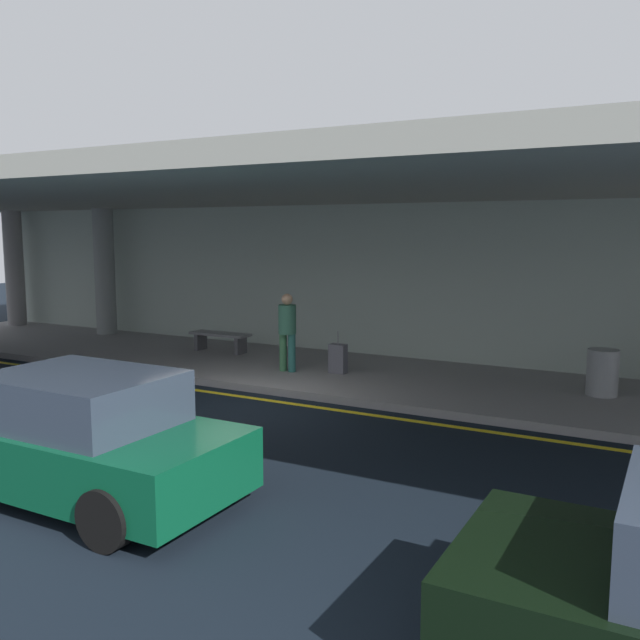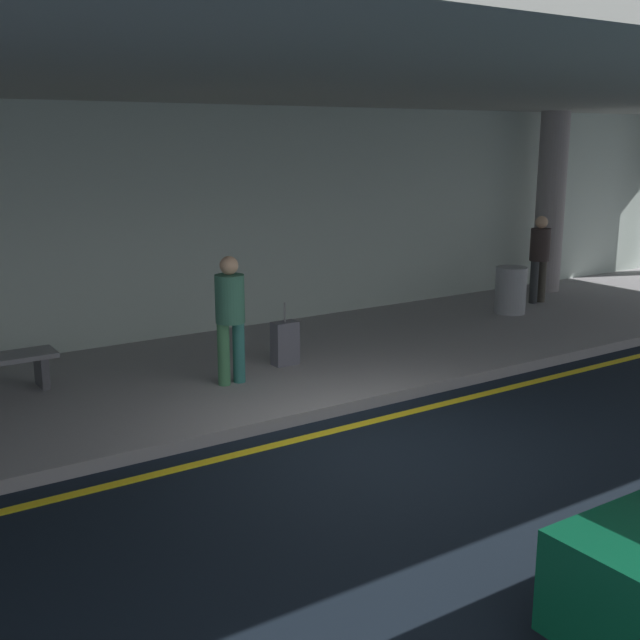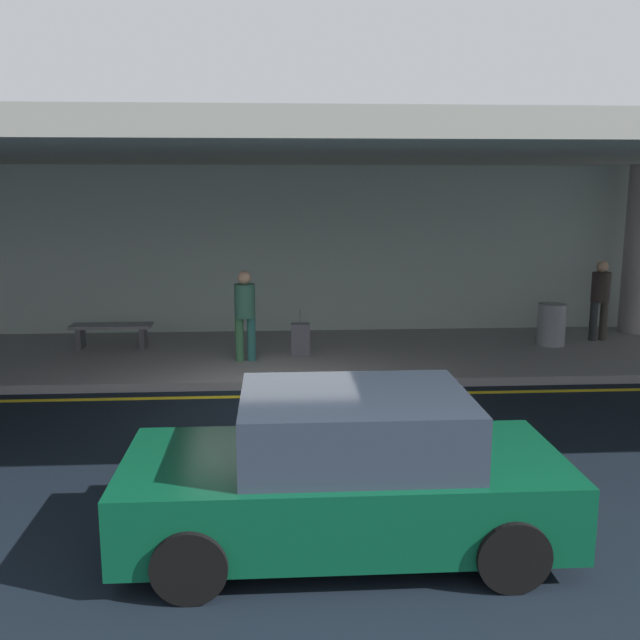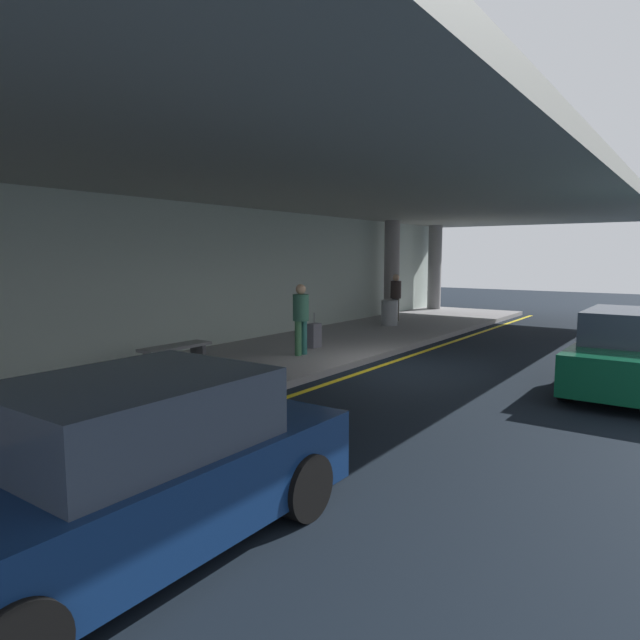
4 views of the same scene
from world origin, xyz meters
The scene contains 12 objects.
ground_plane centered at (0.00, 0.00, 0.00)m, with size 60.00×60.00×0.00m, color black.
sidewalk centered at (0.00, 3.10, 0.07)m, with size 26.00×4.20×0.15m, color gray.
lane_stripe_yellow centered at (0.00, 0.63, 0.00)m, with size 26.00×0.14×0.01m, color yellow.
support_column_center centered at (8.00, 4.57, 1.97)m, with size 0.58×0.58×3.65m, color gray.
ceiling_overhang centered at (0.00, 2.60, 3.95)m, with size 28.00×13.20×0.30m, color #9C9D93.
terminal_back_wall centered at (0.00, 5.35, 1.90)m, with size 26.00×0.30×3.80m, color #ABBAB0.
car_dark_green centered at (0.75, -4.28, 0.71)m, with size 4.10×1.92×1.50m.
traveler_with_luggage centered at (6.87, 3.79, 1.11)m, with size 0.38×0.38×1.68m.
person_waiting_for_ride centered at (-0.47, 2.47, 1.11)m, with size 0.38×0.38×1.68m.
suitcase_upright_primary centered at (0.57, 2.83, 0.46)m, with size 0.36×0.22×0.90m.
bench_metal centered at (-3.19, 3.70, 0.50)m, with size 1.60×0.50×0.48m.
trash_bin_steel centered at (5.72, 3.42, 0.57)m, with size 0.56×0.56×0.85m, color gray.
Camera 3 is at (0.10, -10.61, 3.40)m, focal length 40.29 mm.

